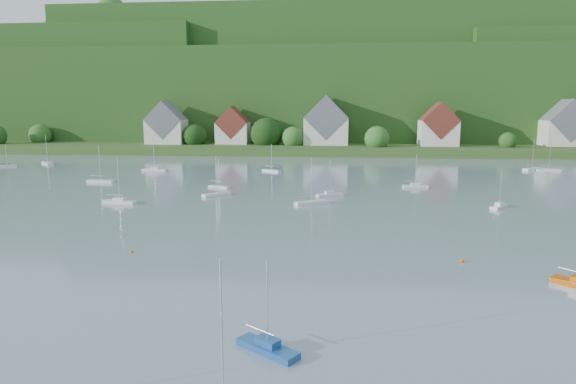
{
  "coord_description": "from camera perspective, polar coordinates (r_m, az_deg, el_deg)",
  "views": [
    {
      "loc": [
        8.5,
        1.28,
        16.41
      ],
      "look_at": [
        1.57,
        75.0,
        4.0
      ],
      "focal_mm": 31.39,
      "sensor_mm": 36.0,
      "label": 1
    }
  ],
  "objects": [
    {
      "name": "near_sailboat_1",
      "position": [
        35.79,
        -2.34,
        -17.08
      ],
      "size": [
        4.7,
        3.86,
        6.48
      ],
      "rotation": [
        0.0,
        0.0,
        -0.61
      ],
      "color": "#1B4B8F",
      "rests_on": "ground"
    },
    {
      "name": "village_building_1",
      "position": [
        191.78,
        -6.27,
        7.17
      ],
      "size": [
        12.0,
        9.36,
        14.0
      ],
      "color": "silver",
      "rests_on": "far_shore_strip"
    },
    {
      "name": "mooring_buoy_2",
      "position": [
        57.78,
        19.09,
        -7.52
      ],
      "size": [
        0.47,
        0.47,
        0.47
      ],
      "primitive_type": "sphere",
      "color": "#F55507",
      "rests_on": "ground"
    },
    {
      "name": "village_building_0",
      "position": [
        196.4,
        -13.61,
        7.24
      ],
      "size": [
        14.0,
        10.4,
        16.0
      ],
      "color": "silver",
      "rests_on": "far_shore_strip"
    },
    {
      "name": "forested_ridge",
      "position": [
        267.49,
        3.7,
        10.88
      ],
      "size": [
        620.0,
        181.22,
        69.89
      ],
      "color": "#1B4315",
      "rests_on": "ground"
    },
    {
      "name": "village_building_3",
      "position": [
        188.43,
        16.66,
        6.99
      ],
      "size": [
        13.0,
        10.4,
        15.5
      ],
      "color": "silver",
      "rests_on": "far_shore_strip"
    },
    {
      "name": "far_sailboat_cluster",
      "position": [
        116.86,
        4.17,
        1.6
      ],
      "size": [
        201.49,
        61.67,
        8.71
      ],
      "color": "silver",
      "rests_on": "ground"
    },
    {
      "name": "village_building_2",
      "position": [
        186.86,
        4.33,
        7.6
      ],
      "size": [
        16.0,
        11.44,
        18.0
      ],
      "color": "silver",
      "rests_on": "far_shore_strip"
    },
    {
      "name": "far_shore_strip",
      "position": [
        199.46,
        2.92,
        5.21
      ],
      "size": [
        600.0,
        60.0,
        3.0
      ],
      "primitive_type": "cube",
      "color": "#304C1C",
      "rests_on": "ground"
    },
    {
      "name": "mooring_buoy_3",
      "position": [
        60.82,
        -17.26,
        -6.58
      ],
      "size": [
        0.39,
        0.39,
        0.39
      ],
      "primitive_type": "sphere",
      "color": "#F55507",
      "rests_on": "ground"
    },
    {
      "name": "village_building_4",
      "position": [
        205.68,
        28.91,
        6.44
      ],
      "size": [
        15.0,
        10.4,
        16.5
      ],
      "color": "silver",
      "rests_on": "far_shore_strip"
    }
  ]
}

